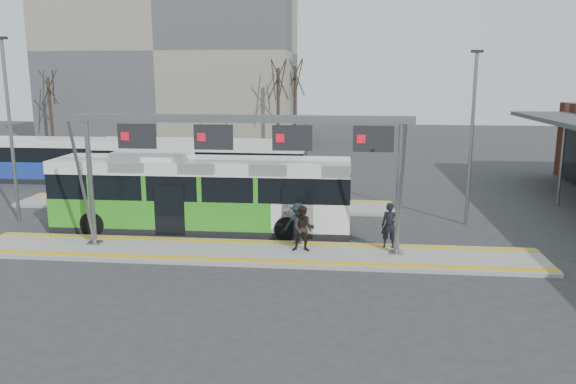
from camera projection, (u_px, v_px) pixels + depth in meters
name	position (u px, v px, depth m)	size (l,w,h in m)	color
ground	(253.00, 254.00, 21.70)	(120.00, 120.00, 0.00)	#2D2D30
platform_main	(253.00, 253.00, 21.68)	(22.00, 3.00, 0.15)	gray
platform_second	(203.00, 204.00, 29.88)	(20.00, 3.00, 0.15)	gray
tactile_main	(253.00, 250.00, 21.66)	(22.00, 2.65, 0.02)	gold
tactile_second	(209.00, 198.00, 30.98)	(20.00, 0.35, 0.02)	gold
gantry	(243.00, 143.00, 21.10)	(13.00, 1.68, 5.20)	slate
apartment_block	(173.00, 51.00, 56.30)	(24.50, 12.50, 18.40)	gray
hero_bus	(201.00, 195.00, 24.69)	(12.95, 2.85, 3.55)	black
bg_bus_green	(200.00, 167.00, 32.86)	(12.48, 2.94, 3.11)	black
bg_bus_blue	(20.00, 160.00, 36.66)	(10.78, 2.40, 2.81)	black
passenger_a	(390.00, 225.00, 21.93)	(0.65, 0.43, 1.78)	black
passenger_b	(303.00, 229.00, 21.47)	(0.86, 0.67, 1.78)	black
passenger_c	(298.00, 224.00, 22.40)	(1.09, 0.62, 1.68)	black
tree_left	(278.00, 80.00, 47.79)	(1.40, 1.40, 8.40)	#382B21
tree_mid	(295.00, 78.00, 54.05)	(1.40, 1.40, 8.67)	#382B21
tree_far	(49.00, 88.00, 49.59)	(1.40, 1.40, 7.51)	#382B21
lamp_west	(10.00, 127.00, 25.72)	(0.50, 0.25, 8.48)	slate
lamp_east	(472.00, 135.00, 25.22)	(0.50, 0.25, 7.89)	slate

